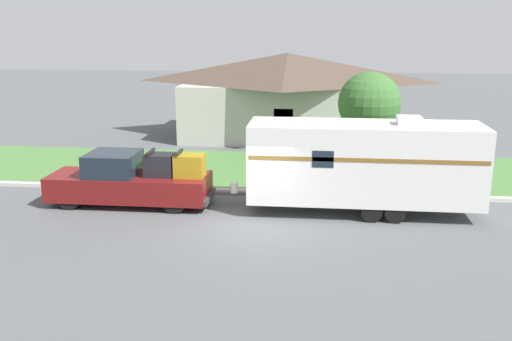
{
  "coord_description": "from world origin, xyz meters",
  "views": [
    {
      "loc": [
        2.03,
        -17.34,
        6.44
      ],
      "look_at": [
        -0.08,
        1.91,
        1.4
      ],
      "focal_mm": 40.0,
      "sensor_mm": 36.0,
      "label": 1
    }
  ],
  "objects": [
    {
      "name": "ground_plane",
      "position": [
        0.0,
        0.0,
        0.0
      ],
      "size": [
        120.0,
        120.0,
        0.0
      ],
      "primitive_type": "plane",
      "color": "#515456"
    },
    {
      "name": "curb_strip",
      "position": [
        0.0,
        3.75,
        0.07
      ],
      "size": [
        80.0,
        0.3,
        0.14
      ],
      "color": "beige",
      "rests_on": "ground_plane"
    },
    {
      "name": "lawn_strip",
      "position": [
        0.0,
        7.4,
        0.01
      ],
      "size": [
        80.0,
        7.0,
        0.03
      ],
      "color": "#477538",
      "rests_on": "ground_plane"
    },
    {
      "name": "house_across_street",
      "position": [
        0.24,
        15.41,
        2.47
      ],
      "size": [
        12.33,
        7.38,
        4.78
      ],
      "color": "#B2B2A8",
      "rests_on": "ground_plane"
    },
    {
      "name": "pickup_truck",
      "position": [
        -4.63,
        1.91,
        0.89
      ],
      "size": [
        5.89,
        1.95,
        2.03
      ],
      "color": "black",
      "rests_on": "ground_plane"
    },
    {
      "name": "travel_trailer",
      "position": [
        3.65,
        1.9,
        1.79
      ],
      "size": [
        9.15,
        2.27,
        3.42
      ],
      "color": "black",
      "rests_on": "ground_plane"
    },
    {
      "name": "mailbox",
      "position": [
        4.99,
        4.77,
        1.0
      ],
      "size": [
        0.48,
        0.2,
        1.3
      ],
      "color": "brown",
      "rests_on": "ground_plane"
    },
    {
      "name": "tree_in_yard",
      "position": [
        4.18,
        7.11,
        3.12
      ],
      "size": [
        2.66,
        2.66,
        4.46
      ],
      "color": "brown",
      "rests_on": "ground_plane"
    }
  ]
}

